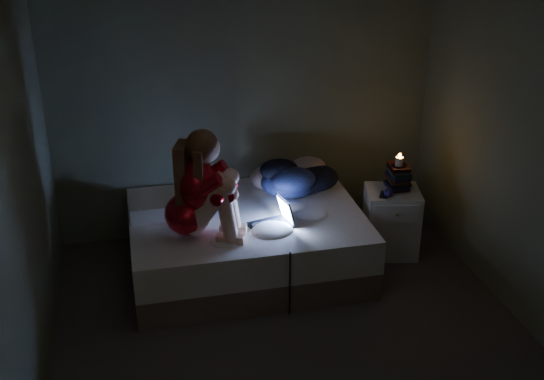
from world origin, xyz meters
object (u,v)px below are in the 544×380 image
object	(u,v)px
nightstand	(391,222)
candle	(399,160)
laptop	(270,213)
woman	(186,184)
bed	(247,241)
phone	(387,196)

from	to	relation	value
nightstand	candle	bearing A→B (deg)	50.43
laptop	woman	bearing A→B (deg)	167.98
laptop	nightstand	xyz separation A→B (m)	(1.21, 0.27, -0.36)
laptop	candle	bearing A→B (deg)	1.20
woman	candle	world-z (taller)	woman
bed	candle	xyz separation A→B (m)	(1.40, 0.03, 0.64)
bed	woman	xyz separation A→B (m)	(-0.53, -0.28, 0.74)
nightstand	candle	world-z (taller)	candle
woman	nightstand	size ratio (longest dim) A/B	1.46
woman	nightstand	world-z (taller)	woman
bed	candle	bearing A→B (deg)	1.19
woman	phone	distance (m)	1.83
nightstand	phone	size ratio (longest dim) A/B	4.52
laptop	candle	xyz separation A→B (m)	(1.25, 0.31, 0.24)
candle	phone	size ratio (longest dim) A/B	0.57
bed	candle	world-z (taller)	candle
nightstand	phone	xyz separation A→B (m)	(-0.10, -0.10, 0.32)
bed	nightstand	distance (m)	1.36
woman	laptop	xyz separation A→B (m)	(0.68, 0.01, -0.34)
candle	phone	xyz separation A→B (m)	(-0.15, -0.13, -0.28)
candle	bed	bearing A→B (deg)	-178.81
nightstand	candle	size ratio (longest dim) A/B	7.91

